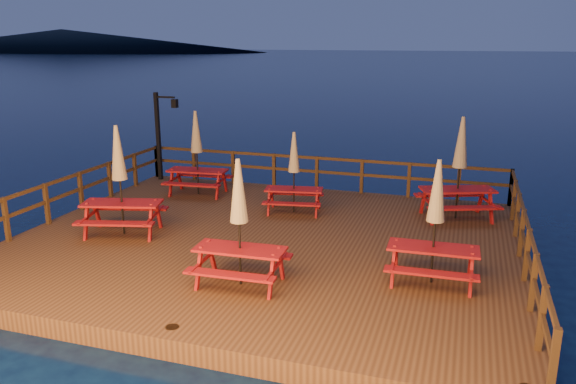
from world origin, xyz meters
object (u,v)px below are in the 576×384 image
picnic_table_0 (294,171)px  picnic_table_2 (197,152)px  picnic_table_1 (120,179)px  lamp_post (162,128)px

picnic_table_0 → picnic_table_2: (-3.44, 0.91, 0.17)m
picnic_table_1 → picnic_table_0: bearing=25.8°
lamp_post → picnic_table_1: bearing=-70.4°
lamp_post → picnic_table_1: 5.64m
picnic_table_2 → picnic_table_1: bearing=-97.2°
picnic_table_0 → picnic_table_2: size_ratio=0.87×
lamp_post → picnic_table_0: 5.90m
picnic_table_1 → picnic_table_2: picnic_table_1 is taller
lamp_post → picnic_table_0: (5.41, -2.26, -0.61)m
picnic_table_2 → lamp_post: bearing=139.7°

